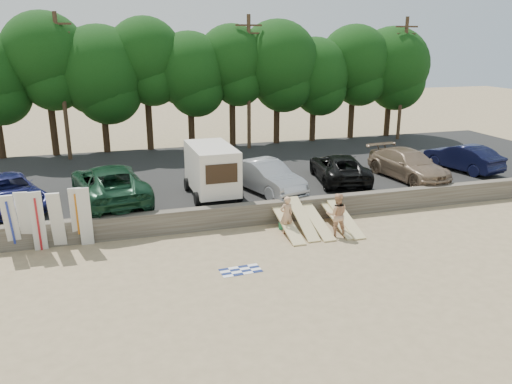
% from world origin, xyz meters
% --- Properties ---
extents(ground, '(120.00, 120.00, 0.00)m').
position_xyz_m(ground, '(0.00, 0.00, 0.00)').
color(ground, tan).
rests_on(ground, ground).
extents(seawall, '(44.00, 0.50, 1.00)m').
position_xyz_m(seawall, '(0.00, 3.00, 0.50)').
color(seawall, '#6B6356').
rests_on(seawall, ground).
extents(parking_lot, '(44.00, 14.50, 0.70)m').
position_xyz_m(parking_lot, '(0.00, 10.50, 0.35)').
color(parking_lot, '#282828').
rests_on(parking_lot, ground).
extents(treeline, '(33.68, 6.25, 9.17)m').
position_xyz_m(treeline, '(0.17, 17.50, 6.40)').
color(treeline, '#382616').
rests_on(treeline, parking_lot).
extents(utility_poles, '(25.80, 0.26, 9.00)m').
position_xyz_m(utility_poles, '(2.00, 16.00, 5.43)').
color(utility_poles, '#473321').
rests_on(utility_poles, parking_lot).
extents(box_trailer, '(2.33, 4.00, 2.50)m').
position_xyz_m(box_trailer, '(-2.85, 5.59, 2.10)').
color(box_trailer, beige).
rests_on(box_trailer, parking_lot).
extents(car_0, '(4.32, 5.93, 1.50)m').
position_xyz_m(car_0, '(-12.10, 6.36, 1.45)').
color(car_0, '#171A51').
rests_on(car_0, parking_lot).
extents(car_1, '(3.90, 6.77, 1.78)m').
position_xyz_m(car_1, '(-7.68, 6.07, 1.59)').
color(car_1, '#133622').
rests_on(car_1, parking_lot).
extents(car_2, '(3.11, 5.11, 1.59)m').
position_xyz_m(car_2, '(-0.11, 5.48, 1.50)').
color(car_2, '#9F9FA4').
rests_on(car_2, parking_lot).
extents(car_3, '(3.44, 5.69, 1.48)m').
position_xyz_m(car_3, '(4.30, 6.30, 1.44)').
color(car_3, black).
rests_on(car_3, parking_lot).
extents(car_4, '(2.84, 5.67, 1.58)m').
position_xyz_m(car_4, '(8.17, 5.63, 1.49)').
color(car_4, '#876D56').
rests_on(car_4, parking_lot).
extents(car_5, '(2.67, 4.93, 1.54)m').
position_xyz_m(car_5, '(12.27, 6.35, 1.47)').
color(car_5, black).
rests_on(car_5, parking_lot).
extents(surfboard_upright_0, '(0.52, 0.82, 2.51)m').
position_xyz_m(surfboard_upright_0, '(-11.42, 2.54, 1.25)').
color(surfboard_upright_0, silver).
rests_on(surfboard_upright_0, ground).
extents(surfboard_upright_1, '(0.52, 0.68, 2.54)m').
position_xyz_m(surfboard_upright_1, '(-10.91, 2.64, 1.27)').
color(surfboard_upright_1, silver).
rests_on(surfboard_upright_1, ground).
extents(surfboard_upright_2, '(0.55, 0.60, 2.56)m').
position_xyz_m(surfboard_upright_2, '(-10.44, 2.39, 1.28)').
color(surfboard_upright_2, silver).
rests_on(surfboard_upright_2, ground).
extents(surfboard_upright_3, '(0.51, 0.86, 2.49)m').
position_xyz_m(surfboard_upright_3, '(-9.75, 2.40, 1.25)').
color(surfboard_upright_3, silver).
rests_on(surfboard_upright_3, ground).
extents(surfboard_upright_4, '(0.53, 0.68, 2.54)m').
position_xyz_m(surfboard_upright_4, '(-8.99, 2.62, 1.27)').
color(surfboard_upright_4, silver).
rests_on(surfboard_upright_4, ground).
extents(surfboard_upright_5, '(0.51, 0.56, 2.56)m').
position_xyz_m(surfboard_upright_5, '(-8.69, 2.42, 1.28)').
color(surfboard_upright_5, silver).
rests_on(surfboard_upright_5, ground).
extents(surfboard_low_0, '(0.56, 2.92, 0.84)m').
position_xyz_m(surfboard_low_0, '(-0.40, 1.45, 0.42)').
color(surfboard_low_0, '#D0BB83').
rests_on(surfboard_low_0, ground).
extents(surfboard_low_1, '(0.56, 2.82, 1.16)m').
position_xyz_m(surfboard_low_1, '(0.32, 1.57, 0.58)').
color(surfboard_low_1, '#D0BB83').
rests_on(surfboard_low_1, ground).
extents(surfboard_low_2, '(0.56, 2.91, 0.85)m').
position_xyz_m(surfboard_low_2, '(0.97, 1.48, 0.43)').
color(surfboard_low_2, '#D0BB83').
rests_on(surfboard_low_2, ground).
extents(surfboard_low_3, '(0.56, 2.92, 0.82)m').
position_xyz_m(surfboard_low_3, '(1.99, 1.40, 0.41)').
color(surfboard_low_3, '#D0BB83').
rests_on(surfboard_low_3, ground).
extents(surfboard_low_4, '(0.56, 2.90, 0.91)m').
position_xyz_m(surfboard_low_4, '(2.27, 1.32, 0.45)').
color(surfboard_low_4, '#D0BB83').
rests_on(surfboard_low_4, ground).
extents(beachgoer_a, '(0.65, 0.46, 1.67)m').
position_xyz_m(beachgoer_a, '(-0.44, 1.54, 0.83)').
color(beachgoer_a, tan).
rests_on(beachgoer_a, ground).
extents(beachgoer_b, '(1.09, 0.95, 1.89)m').
position_xyz_m(beachgoer_b, '(1.51, 0.63, 0.94)').
color(beachgoer_b, tan).
rests_on(beachgoer_b, ground).
extents(cooler, '(0.47, 0.43, 0.32)m').
position_xyz_m(cooler, '(-0.39, 2.05, 0.16)').
color(cooler, '#279153').
rests_on(cooler, ground).
extents(gear_bag, '(0.32, 0.27, 0.22)m').
position_xyz_m(gear_bag, '(2.29, 2.40, 0.11)').
color(gear_bag, orange).
rests_on(gear_bag, ground).
extents(beach_towel, '(1.59, 1.59, 0.00)m').
position_xyz_m(beach_towel, '(-3.31, -1.50, 0.01)').
color(beach_towel, white).
rests_on(beach_towel, ground).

